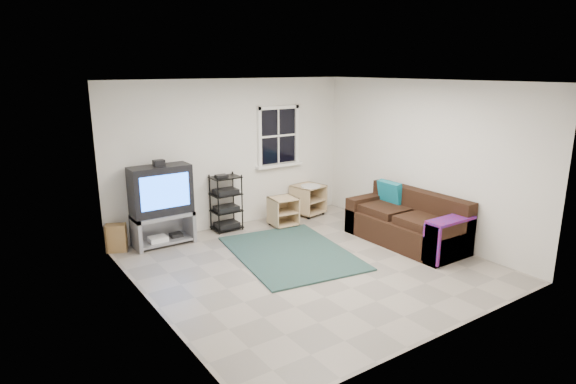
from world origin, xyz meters
TOP-DOWN VIEW (x-y plane):
  - room at (0.95, 2.27)m, footprint 4.60×4.62m
  - tv_unit at (-1.43, 2.04)m, footprint 0.94×0.47m
  - av_rack at (-0.26, 2.10)m, footprint 0.50×0.36m
  - side_table_left at (0.68, 1.74)m, footprint 0.49×0.49m
  - side_table_right at (1.46, 2.04)m, footprint 0.62×0.62m
  - sofa at (1.87, -0.14)m, footprint 0.88×1.99m
  - shag_rug at (0.03, 0.53)m, footprint 1.94×2.45m
  - paper_bag at (-2.15, 2.15)m, footprint 0.36×0.30m

SIDE VIEW (x-z plane):
  - shag_rug at x=0.03m, z-range 0.00..0.03m
  - paper_bag at x=-2.15m, z-range 0.00..0.43m
  - side_table_left at x=0.68m, z-range 0.02..0.55m
  - sofa at x=1.87m, z-range -0.13..0.78m
  - side_table_right at x=1.46m, z-range 0.03..0.64m
  - av_rack at x=-0.26m, z-range -0.06..0.93m
  - tv_unit at x=-1.43m, z-range 0.07..1.46m
  - room at x=0.95m, z-range -0.82..3.78m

